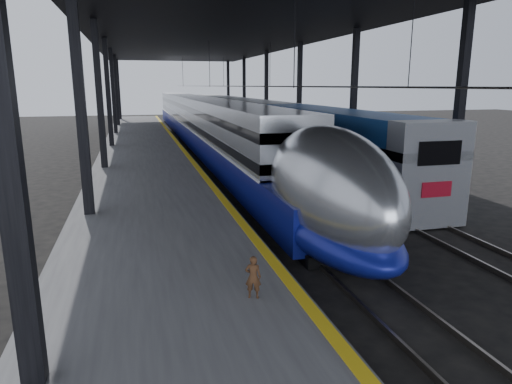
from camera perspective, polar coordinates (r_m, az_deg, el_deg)
name	(u,v)px	position (r m, az deg, el deg)	size (l,w,h in m)	color
ground	(283,276)	(13.88, 3.41, -10.42)	(160.00, 160.00, 0.00)	black
platform	(144,160)	(32.46, -13.78, 3.85)	(6.00, 80.00, 1.00)	#4C4C4F
yellow_strip	(185,152)	(32.55, -8.89, 4.99)	(0.30, 80.00, 0.01)	yellow
rails	(256,162)	(33.62, 0.03, 3.82)	(6.52, 80.00, 0.16)	slate
canopy	(219,31)	(32.80, -4.63, 19.38)	(18.00, 75.00, 9.47)	black
tgv_train	(204,125)	(41.58, -6.56, 8.31)	(3.11, 65.20, 4.45)	#B0B3B8
second_train	(255,122)	(43.53, -0.16, 8.69)	(3.07, 56.05, 4.23)	navy
child	(253,277)	(10.09, -0.36, -10.57)	(0.35, 0.23, 0.97)	#472A17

